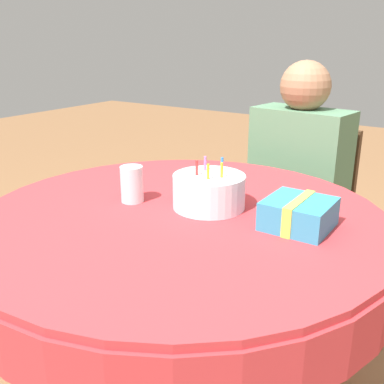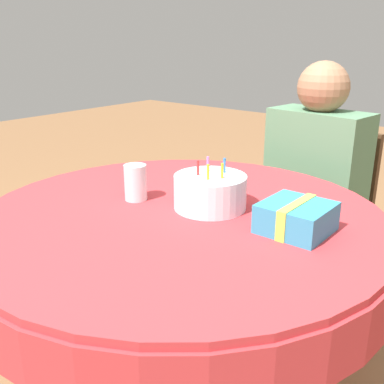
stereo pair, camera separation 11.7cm
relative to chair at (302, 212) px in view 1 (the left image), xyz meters
name	(u,v)px [view 1 (the left image)]	position (x,y,z in m)	size (l,w,h in m)	color
dining_table	(181,240)	(-0.05, -0.92, 0.20)	(1.23, 1.23, 0.77)	#BC3338
chair	(302,212)	(0.00, 0.00, 0.00)	(0.47, 0.47, 0.87)	#4C331E
person	(297,169)	(-0.01, -0.09, 0.23)	(0.44, 0.33, 1.17)	#9E7051
birthday_cake	(209,191)	(0.00, -0.84, 0.34)	(0.22, 0.22, 0.15)	white
drinking_glass	(132,184)	(-0.23, -0.93, 0.35)	(0.07, 0.07, 0.11)	silver
gift_box	(299,214)	(0.28, -0.84, 0.33)	(0.17, 0.18, 0.08)	teal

